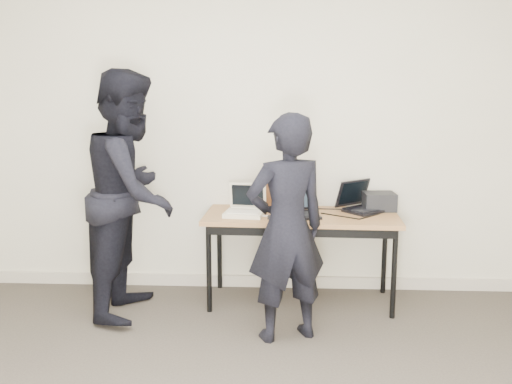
# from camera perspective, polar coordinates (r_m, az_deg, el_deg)

# --- Properties ---
(room) EXTENTS (4.60, 4.60, 2.80)m
(room) POSITION_cam_1_polar(r_m,az_deg,el_deg) (2.48, -4.14, 2.26)
(room) COLOR #3C352E
(room) RESTS_ON ground
(desk) EXTENTS (1.52, 0.71, 0.72)m
(desk) POSITION_cam_1_polar(r_m,az_deg,el_deg) (4.47, 4.53, -2.99)
(desk) COLOR olive
(desk) RESTS_ON ground
(laptop_beige) EXTENTS (0.33, 0.32, 0.24)m
(laptop_beige) POSITION_cam_1_polar(r_m,az_deg,el_deg) (4.42, -1.09, -1.70)
(laptop_beige) COLOR beige
(laptop_beige) RESTS_ON desk
(laptop_center) EXTENTS (0.37, 0.36, 0.24)m
(laptop_center) POSITION_cam_1_polar(r_m,az_deg,el_deg) (4.40, 4.09, -1.70)
(laptop_center) COLOR black
(laptop_center) RESTS_ON desk
(laptop_right) EXTENTS (0.45, 0.45, 0.24)m
(laptop_right) POSITION_cam_1_polar(r_m,az_deg,el_deg) (4.65, 10.48, -1.17)
(laptop_right) COLOR black
(laptop_right) RESTS_ON desk
(leather_satchel) EXTENTS (0.38, 0.23, 0.25)m
(leather_satchel) POSITION_cam_1_polar(r_m,az_deg,el_deg) (4.65, 2.29, -0.08)
(leather_satchel) COLOR brown
(leather_satchel) RESTS_ON desk
(tissue) EXTENTS (0.14, 0.11, 0.08)m
(tissue) POSITION_cam_1_polar(r_m,az_deg,el_deg) (4.63, 2.66, 1.84)
(tissue) COLOR white
(tissue) RESTS_ON leather_satchel
(equipment_box) EXTENTS (0.26, 0.22, 0.14)m
(equipment_box) POSITION_cam_1_polar(r_m,az_deg,el_deg) (4.69, 12.22, -0.92)
(equipment_box) COLOR black
(equipment_box) RESTS_ON desk
(power_brick) EXTENTS (0.08, 0.05, 0.03)m
(power_brick) POSITION_cam_1_polar(r_m,az_deg,el_deg) (4.28, 1.67, -2.55)
(power_brick) COLOR black
(power_brick) RESTS_ON desk
(cables) EXTENTS (0.99, 0.36, 0.01)m
(cables) POSITION_cam_1_polar(r_m,az_deg,el_deg) (4.46, 7.05, -2.23)
(cables) COLOR black
(cables) RESTS_ON desk
(person_typist) EXTENTS (0.66, 0.56, 1.54)m
(person_typist) POSITION_cam_1_polar(r_m,az_deg,el_deg) (3.81, 3.06, -3.68)
(person_typist) COLOR black
(person_typist) RESTS_ON ground
(person_observer) EXTENTS (0.74, 0.92, 1.83)m
(person_observer) POSITION_cam_1_polar(r_m,az_deg,el_deg) (4.35, -12.31, -0.16)
(person_observer) COLOR black
(person_observer) RESTS_ON ground
(baseboard) EXTENTS (4.50, 0.03, 0.10)m
(baseboard) POSITION_cam_1_polar(r_m,az_deg,el_deg) (4.97, -0.80, -8.88)
(baseboard) COLOR #AFA491
(baseboard) RESTS_ON ground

